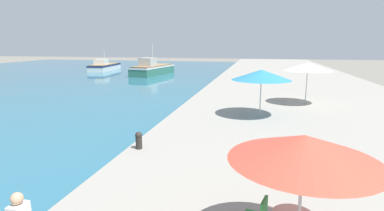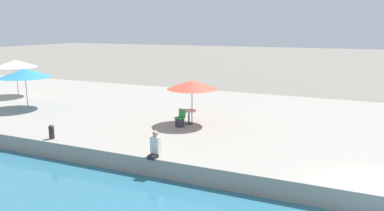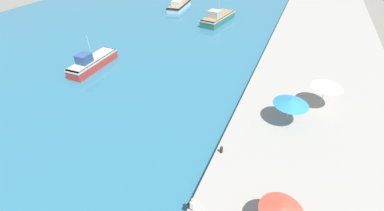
{
  "view_description": "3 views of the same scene",
  "coord_description": "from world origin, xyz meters",
  "views": [
    {
      "loc": [
        4.72,
        3.77,
        4.65
      ],
      "look_at": [
        1.5,
        18.16,
        1.6
      ],
      "focal_mm": 28.0,
      "sensor_mm": 36.0,
      "label": 1
    },
    {
      "loc": [
        -11.96,
        1.09,
        5.82
      ],
      "look_at": [
        5.53,
        8.94,
        1.8
      ],
      "focal_mm": 35.0,
      "sensor_mm": 36.0,
      "label": 2
    },
    {
      "loc": [
        4.1,
        -0.75,
        16.35
      ],
      "look_at": [
        -4.0,
        18.0,
        1.4
      ],
      "focal_mm": 24.0,
      "sensor_mm": 36.0,
      "label": 3
    }
  ],
  "objects": [
    {
      "name": "fishing_boat_far",
      "position": [
        -21.88,
        52.08,
        0.74
      ],
      "size": [
        3.75,
        8.77,
        3.51
      ],
      "rotation": [
        0.0,
        0.0,
        0.11
      ],
      "color": "silver",
      "rests_on": "water_basin"
    },
    {
      "name": "quay_promenade",
      "position": [
        8.0,
        37.0,
        0.4
      ],
      "size": [
        16.0,
        90.0,
        0.8
      ],
      "color": "gray",
      "rests_on": "ground_plane"
    },
    {
      "name": "cafe_umbrella_white",
      "position": [
        4.85,
        20.01,
        3.03
      ],
      "size": [
        3.15,
        3.15,
        2.51
      ],
      "color": "#B7B7B7",
      "rests_on": "quay_promenade"
    },
    {
      "name": "fishing_boat_mid",
      "position": [
        -11.02,
        46.68,
        0.94
      ],
      "size": [
        4.3,
        9.49,
        4.57
      ],
      "rotation": [
        0.0,
        0.0,
        -0.14
      ],
      "color": "#33705B",
      "rests_on": "water_basin"
    },
    {
      "name": "cafe_umbrella_striped",
      "position": [
        7.75,
        24.11,
        3.21
      ],
      "size": [
        3.01,
        3.01,
        2.68
      ],
      "color": "#B7B7B7",
      "rests_on": "quay_promenade"
    },
    {
      "name": "cafe_umbrella_pink",
      "position": [
        5.53,
        8.94,
        2.9
      ],
      "size": [
        2.62,
        2.62,
        2.34
      ],
      "color": "#B7B7B7",
      "rests_on": "quay_promenade"
    },
    {
      "name": "mooring_bollard",
      "position": [
        0.46,
        13.72,
        1.14
      ],
      "size": [
        0.26,
        0.26,
        0.65
      ],
      "color": "#2D2823",
      "rests_on": "quay_promenade"
    },
    {
      "name": "water_basin",
      "position": [
        -28.0,
        37.0,
        0.02
      ],
      "size": [
        56.0,
        90.0,
        0.04
      ],
      "color": "#2D6B84",
      "rests_on": "ground_plane"
    }
  ]
}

